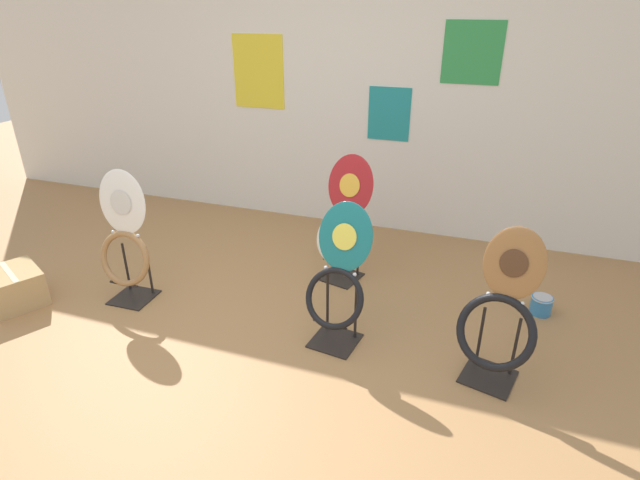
# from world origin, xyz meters

# --- Properties ---
(ground_plane) EXTENTS (14.00, 14.00, 0.00)m
(ground_plane) POSITION_xyz_m (0.00, 0.00, 0.00)
(ground_plane) COLOR #A37547
(wall_back) EXTENTS (8.00, 0.07, 2.60)m
(wall_back) POSITION_xyz_m (0.00, 2.45, 1.30)
(wall_back) COLOR silver
(wall_back) RESTS_ON ground_plane
(toilet_seat_display_teal_sax) EXTENTS (0.40, 0.38, 0.89)m
(toilet_seat_display_teal_sax) POSITION_xyz_m (0.55, 0.61, 0.43)
(toilet_seat_display_teal_sax) COLOR black
(toilet_seat_display_teal_sax) RESTS_ON ground_plane
(toilet_seat_display_white_plain) EXTENTS (0.40, 0.29, 0.95)m
(toilet_seat_display_white_plain) POSITION_xyz_m (-0.99, 0.59, 0.45)
(toilet_seat_display_white_plain) COLOR black
(toilet_seat_display_white_plain) RESTS_ON ground_plane
(toilet_seat_display_woodgrain) EXTENTS (0.47, 0.46, 0.87)m
(toilet_seat_display_woodgrain) POSITION_xyz_m (1.49, 0.57, 0.41)
(toilet_seat_display_woodgrain) COLOR black
(toilet_seat_display_woodgrain) RESTS_ON ground_plane
(toilet_seat_display_crimson_swirl) EXTENTS (0.45, 0.39, 0.95)m
(toilet_seat_display_crimson_swirl) POSITION_xyz_m (0.35, 1.39, 0.43)
(toilet_seat_display_crimson_swirl) COLOR black
(toilet_seat_display_crimson_swirl) RESTS_ON ground_plane
(paint_can) EXTENTS (0.15, 0.15, 0.13)m
(paint_can) POSITION_xyz_m (1.79, 1.35, 0.07)
(paint_can) COLOR teal
(paint_can) RESTS_ON ground_plane
(storage_box) EXTENTS (0.51, 0.49, 0.25)m
(storage_box) POSITION_xyz_m (-1.74, 0.26, 0.12)
(storage_box) COLOR tan
(storage_box) RESTS_ON ground_plane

